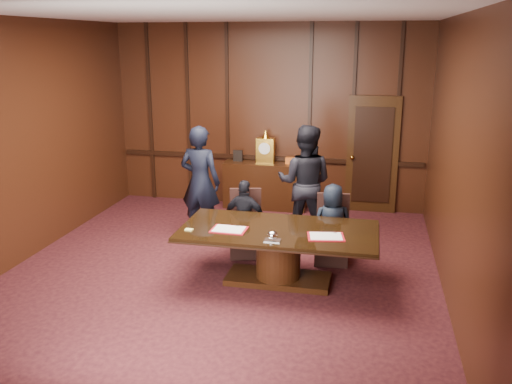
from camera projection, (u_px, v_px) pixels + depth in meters
The scene contains 13 objects.
room at pixel (225, 153), 7.22m from camera, with size 7.00×7.04×3.50m.
sideboard at pixel (265, 184), 10.50m from camera, with size 1.60×0.45×1.54m.
conference_table at pixel (278, 246), 7.25m from camera, with size 2.62×1.32×0.76m.
folder_left at pixel (229, 229), 7.14m from camera, with size 0.47×0.34×0.02m.
folder_right at pixel (326, 237), 6.88m from camera, with size 0.51×0.40×0.02m.
inkstand at pixel (273, 237), 6.74m from camera, with size 0.20×0.14×0.12m.
notepad at pixel (189, 230), 7.13m from camera, with size 0.10×0.07×0.01m, color #FEF07C.
chair_left at pixel (246, 236), 8.27m from camera, with size 0.58×0.58×0.99m.
chair_right at pixel (332, 242), 8.00m from camera, with size 0.51×0.51×0.99m.
signatory_left at pixel (245, 219), 8.11m from camera, with size 0.69×0.29×1.18m, color black.
signatory_right at pixel (332, 224), 7.85m from camera, with size 0.59×0.38×1.20m, color black.
witness_left at pixel (200, 182), 8.86m from camera, with size 0.68×0.45×1.86m, color black.
witness_right at pixel (305, 183), 8.77m from camera, with size 0.92×0.71×1.89m, color black.
Camera 1 is at (1.97, -6.70, 3.18)m, focal length 38.00 mm.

